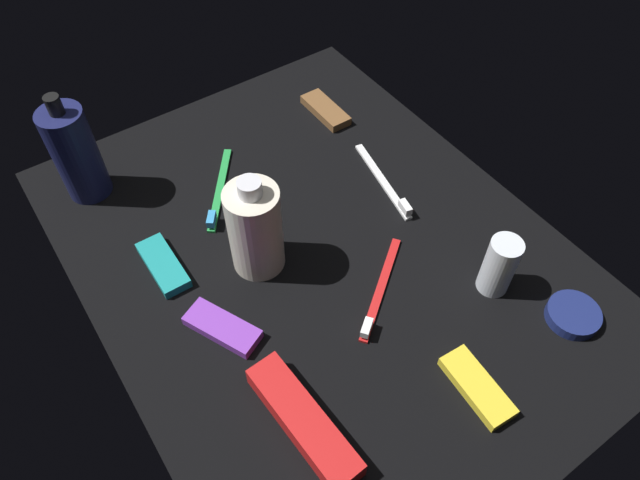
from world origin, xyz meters
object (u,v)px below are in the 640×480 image
cream_tin_left (573,315)px  toothpaste_box_red (303,421)px  snack_bar_teal (163,265)px  snack_bar_purple (222,327)px  toothbrush_red (379,293)px  deodorant_stick (499,266)px  toothbrush_green (219,192)px  toothbrush_white (386,184)px  bodywash_bottle (255,229)px  snack_bar_brown (325,110)px  lotion_bottle (75,153)px  snack_bar_yellow (477,387)px

cream_tin_left → toothpaste_box_red: bearing=77.8°
toothpaste_box_red → snack_bar_teal: toothpaste_box_red is taller
snack_bar_purple → toothbrush_red: bearing=-134.8°
snack_bar_teal → snack_bar_purple: bearing=-170.9°
deodorant_stick → toothbrush_green: (37.22, 23.18, -4.10)cm
toothbrush_red → deodorant_stick: bearing=-118.9°
toothbrush_green → snack_bar_teal: bearing=121.5°
toothbrush_white → bodywash_bottle: bearing=93.0°
snack_bar_teal → snack_bar_brown: bearing=-68.2°
lotion_bottle → toothbrush_green: (-12.68, -16.30, -7.33)cm
bodywash_bottle → toothbrush_white: (1.28, -24.48, -6.70)cm
toothbrush_green → cream_tin_left: toothbrush_green is taller
toothbrush_green → toothbrush_white: 26.76cm
lotion_bottle → toothbrush_red: (-42.13, -25.43, -7.33)cm
lotion_bottle → snack_bar_teal: bearing=-172.1°
toothbrush_white → toothpaste_box_red: bearing=127.7°
snack_bar_brown → cream_tin_left: 54.04cm
lotion_bottle → snack_bar_purple: 35.79cm
toothbrush_green → snack_bar_purple: size_ratio=1.45×
toothbrush_green → snack_bar_purple: 24.80cm
lotion_bottle → snack_bar_brown: 42.82cm
snack_bar_brown → cream_tin_left: size_ratio=1.46×
deodorant_stick → toothbrush_white: 23.96cm
lotion_bottle → deodorant_stick: bearing=-141.6°
toothbrush_green → snack_bar_brown: (6.79, -25.50, 0.14)cm
toothbrush_red → toothbrush_green: bearing=17.2°
toothbrush_red → toothbrush_white: size_ratio=0.85×
snack_bar_purple → cream_tin_left: 46.90cm
deodorant_stick → snack_bar_purple: bearing=66.3°
snack_bar_purple → toothpaste_box_red: bearing=160.5°
toothbrush_green → bodywash_bottle: bearing=174.5°
cream_tin_left → snack_bar_yellow: bearing=90.3°
cream_tin_left → snack_bar_brown: bearing=2.9°
toothbrush_white → snack_bar_brown: bearing=-6.9°
toothbrush_green → toothpaste_box_red: 40.21cm
bodywash_bottle → snack_bar_teal: bearing=60.8°
lotion_bottle → toothpaste_box_red: size_ratio=1.04×
snack_bar_yellow → cream_tin_left: size_ratio=1.46×
toothpaste_box_red → snack_bar_purple: bearing=2.3°
snack_bar_brown → toothbrush_white: bearing=173.1°
toothbrush_white → snack_bar_teal: (5.42, 36.44, 0.14)cm
toothbrush_red → snack_bar_purple: size_ratio=1.46×
toothbrush_white → snack_bar_yellow: (-33.65, 12.63, 0.14)cm
toothpaste_box_red → snack_bar_teal: (30.79, 3.63, -0.85)cm
bodywash_bottle → toothbrush_green: size_ratio=1.09×
toothbrush_green → snack_bar_purple: bearing=152.7°
bodywash_bottle → snack_bar_yellow: 35.09cm
snack_bar_teal → cream_tin_left: bearing=-132.4°
deodorant_stick → snack_bar_teal: (29.02, 36.59, -3.96)cm
lotion_bottle → toothbrush_green: lotion_bottle is taller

